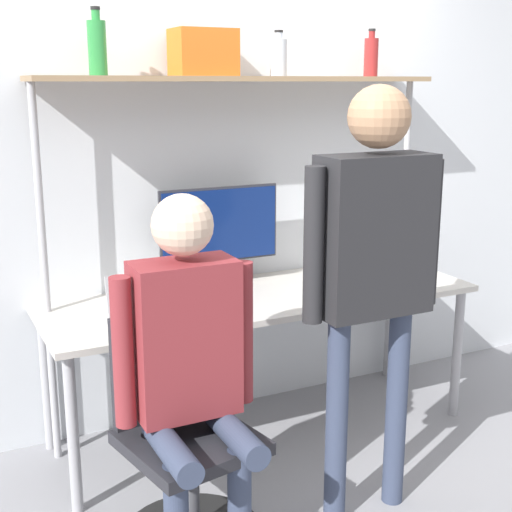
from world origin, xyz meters
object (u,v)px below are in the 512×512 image
object	(u,v)px
office_chair	(186,477)
person_seated	(189,350)
storage_box	(203,52)
bottle_green	(97,47)
laptop	(149,309)
monitor	(220,230)
cell_phone	(210,317)
bottle_red	(371,56)
person_standing	(374,248)
bottle_clear	(279,57)

from	to	relation	value
office_chair	person_seated	distance (m)	0.54
storage_box	bottle_green	bearing A→B (deg)	180.00
laptop	bottle_green	world-z (taller)	bottle_green
monitor	storage_box	bearing A→B (deg)	-168.55
monitor	cell_phone	xyz separation A→B (m)	(-0.24, -0.44, -0.30)
cell_phone	storage_box	xyz separation A→B (m)	(0.16, 0.42, 1.16)
bottle_green	storage_box	world-z (taller)	bottle_green
laptop	person_seated	distance (m)	0.59
cell_phone	person_seated	size ratio (longest dim) A/B	0.11
bottle_red	bottle_green	world-z (taller)	bottle_green
monitor	person_seated	distance (m)	1.13
monitor	person_seated	world-z (taller)	person_seated
bottle_red	bottle_green	distance (m)	1.46
laptop	bottle_green	distance (m)	1.18
monitor	person_standing	world-z (taller)	person_standing
cell_phone	bottle_clear	distance (m)	1.35
monitor	person_seated	xyz separation A→B (m)	(-0.54, -0.96, -0.22)
office_chair	bottle_clear	xyz separation A→B (m)	(0.87, 0.90, 1.61)
laptop	person_seated	bearing A→B (deg)	-93.78
laptop	bottle_red	bearing A→B (deg)	14.53
cell_phone	bottle_green	world-z (taller)	bottle_green
person_seated	bottle_green	size ratio (longest dim) A/B	4.77
person_standing	bottle_green	size ratio (longest dim) A/B	6.05
cell_phone	bottle_clear	world-z (taller)	bottle_clear
laptop	person_standing	xyz separation A→B (m)	(0.71, -0.66, 0.34)
laptop	storage_box	world-z (taller)	storage_box
bottle_clear	storage_box	size ratio (longest dim) A/B	0.76
monitor	person_standing	distance (m)	1.06
person_standing	storage_box	distance (m)	1.31
laptop	person_standing	bearing A→B (deg)	-43.12
bottle_red	storage_box	size ratio (longest dim) A/B	0.84
office_chair	person_seated	xyz separation A→B (m)	(0.01, -0.05, 0.54)
laptop	bottle_green	xyz separation A→B (m)	(-0.08, 0.36, 1.12)
cell_phone	bottle_green	distance (m)	1.30
storage_box	cell_phone	bearing A→B (deg)	-111.10
person_seated	person_standing	size ratio (longest dim) A/B	0.79
person_standing	bottle_red	xyz separation A→B (m)	(0.67, 1.02, 0.76)
cell_phone	bottle_red	bearing A→B (deg)	20.71
bottle_red	office_chair	bearing A→B (deg)	-147.75
cell_phone	office_chair	size ratio (longest dim) A/B	0.16
office_chair	storage_box	size ratio (longest dim) A/B	3.18
monitor	bottle_green	bearing A→B (deg)	-178.39
laptop	person_seated	xyz separation A→B (m)	(-0.04, -0.59, 0.02)
bottle_clear	cell_phone	bearing A→B (deg)	-143.18
bottle_red	bottle_clear	xyz separation A→B (m)	(-0.56, -0.00, -0.01)
laptop	monitor	bearing A→B (deg)	36.62
laptop	cell_phone	world-z (taller)	laptop
monitor	office_chair	size ratio (longest dim) A/B	0.69
bottle_clear	storage_box	bearing A→B (deg)	180.00
laptop	cell_phone	size ratio (longest dim) A/B	2.35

